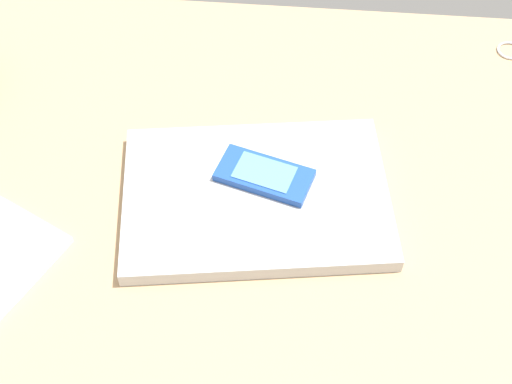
# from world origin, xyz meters

# --- Properties ---
(desk_surface) EXTENTS (1.20, 0.80, 0.03)m
(desk_surface) POSITION_xyz_m (0.00, 0.00, 0.01)
(desk_surface) COLOR tan
(desk_surface) RESTS_ON ground
(laptop_closed) EXTENTS (0.35, 0.27, 0.02)m
(laptop_closed) POSITION_xyz_m (-0.10, -0.02, 0.04)
(laptop_closed) COLOR #B7BABC
(laptop_closed) RESTS_ON desk_surface
(cell_phone_on_laptop) EXTENTS (0.13, 0.09, 0.01)m
(cell_phone_on_laptop) POSITION_xyz_m (-0.10, -0.04, 0.06)
(cell_phone_on_laptop) COLOR #1E479E
(cell_phone_on_laptop) RESTS_ON laptop_closed
(key_ring) EXTENTS (0.04, 0.04, 0.00)m
(key_ring) POSITION_xyz_m (-0.45, -0.32, 0.03)
(key_ring) COLOR silver
(key_ring) RESTS_ON desk_surface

